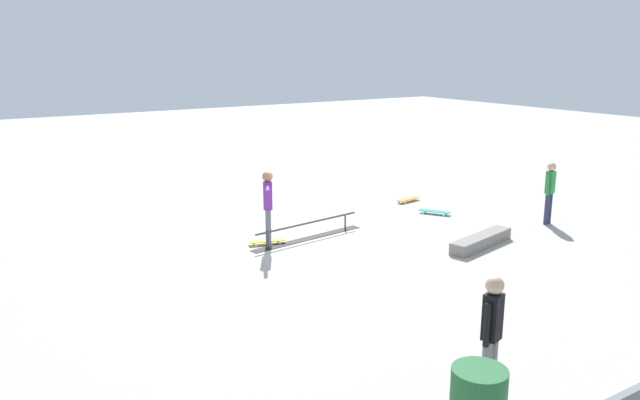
# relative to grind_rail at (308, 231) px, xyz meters

# --- Properties ---
(ground_plane) EXTENTS (60.00, 60.00, 0.00)m
(ground_plane) POSITION_rel_grind_rail_xyz_m (-0.14, 0.04, -0.17)
(ground_plane) COLOR #ADA89E
(grind_rail) EXTENTS (3.00, 0.64, 0.39)m
(grind_rail) POSITION_rel_grind_rail_xyz_m (0.00, 0.00, 0.00)
(grind_rail) COLOR black
(grind_rail) RESTS_ON ground_plane
(skate_ledge) EXTENTS (1.98, 0.79, 0.25)m
(skate_ledge) POSITION_rel_grind_rail_xyz_m (-2.85, 2.51, -0.04)
(skate_ledge) COLOR gray
(skate_ledge) RESTS_ON ground_plane
(skater_main) EXTENTS (0.70, 1.21, 1.66)m
(skater_main) POSITION_rel_grind_rail_xyz_m (1.01, 0.01, 0.79)
(skater_main) COLOR slate
(skater_main) RESTS_ON ground_plane
(skateboard_main) EXTENTS (0.82, 0.41, 0.09)m
(skateboard_main) POSITION_rel_grind_rail_xyz_m (0.96, -0.14, -0.10)
(skateboard_main) COLOR yellow
(skateboard_main) RESTS_ON ground_plane
(bystander_black_shirt) EXTENTS (0.37, 0.24, 1.61)m
(bystander_black_shirt) POSITION_rel_grind_rail_xyz_m (1.66, 6.87, 0.74)
(bystander_black_shirt) COLOR slate
(bystander_black_shirt) RESTS_ON ground_plane
(bystander_green_shirt) EXTENTS (0.35, 0.22, 1.52)m
(bystander_green_shirt) POSITION_rel_grind_rail_xyz_m (-5.55, 2.10, 0.69)
(bystander_green_shirt) COLOR #2D3351
(bystander_green_shirt) RESTS_ON ground_plane
(loose_skateboard_orange) EXTENTS (0.82, 0.35, 0.09)m
(loose_skateboard_orange) POSITION_rel_grind_rail_xyz_m (-4.19, -1.45, -0.10)
(loose_skateboard_orange) COLOR orange
(loose_skateboard_orange) RESTS_ON ground_plane
(loose_skateboard_teal) EXTENTS (0.59, 0.78, 0.09)m
(loose_skateboard_teal) POSITION_rel_grind_rail_xyz_m (-3.88, -0.06, -0.10)
(loose_skateboard_teal) COLOR teal
(loose_skateboard_teal) RESTS_ON ground_plane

